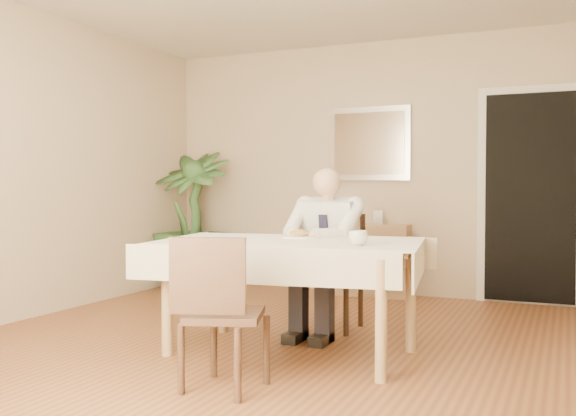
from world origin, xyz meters
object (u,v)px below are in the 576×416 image
at_px(chair_far, 335,263).
at_px(sideboard, 364,260).
at_px(chair_near, 218,306).
at_px(dining_table, 290,253).
at_px(potted_palm, 192,220).
at_px(coffee_mug, 358,238).
at_px(seated_man, 322,242).

distance_m(chair_far, sideboard, 1.54).
distance_m(chair_near, sideboard, 3.31).
height_order(chair_far, chair_near, chair_far).
relative_size(dining_table, chair_near, 2.21).
distance_m(chair_far, chair_near, 1.78).
height_order(dining_table, chair_far, chair_far).
xyz_separation_m(chair_near, sideboard, (-0.19, 3.30, -0.11)).
bearing_deg(chair_near, potted_palm, 104.99).
bearing_deg(coffee_mug, dining_table, 161.11).
height_order(seated_man, sideboard, seated_man).
xyz_separation_m(sideboard, potted_palm, (-1.85, -0.33, 0.38)).
distance_m(chair_far, coffee_mug, 1.22).
bearing_deg(chair_near, sideboard, 73.83).
bearing_deg(chair_far, dining_table, -86.05).
bearing_deg(dining_table, sideboard, 86.53).
height_order(seated_man, potted_palm, potted_palm).
height_order(chair_near, coffee_mug, chair_near).
bearing_deg(chair_far, coffee_mug, -59.82).
distance_m(dining_table, sideboard, 2.43).
bearing_deg(seated_man, coffee_mug, -55.93).
xyz_separation_m(chair_far, potted_palm, (-2.07, 1.19, 0.24)).
xyz_separation_m(seated_man, coffee_mug, (0.52, -0.77, 0.11)).
height_order(dining_table, seated_man, seated_man).
distance_m(seated_man, potted_palm, 2.54).
bearing_deg(sideboard, potted_palm, -172.47).
bearing_deg(chair_far, potted_palm, 154.00).
relative_size(chair_far, chair_near, 1.06).
distance_m(dining_table, seated_man, 0.59).
distance_m(chair_far, seated_man, 0.34).
xyz_separation_m(chair_near, seated_man, (0.03, 1.49, 0.22)).
xyz_separation_m(dining_table, chair_near, (-0.03, -0.90, -0.20)).
height_order(chair_far, coffee_mug, chair_far).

